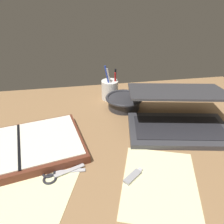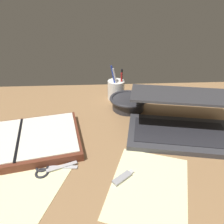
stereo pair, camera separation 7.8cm
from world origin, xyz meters
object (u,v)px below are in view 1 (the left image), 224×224
object	(u,v)px
bowl	(124,102)
pen_cup	(111,89)
scissors	(54,175)
planner	(20,148)
laptop	(178,116)

from	to	relation	value
bowl	pen_cup	world-z (taller)	pen_cup
scissors	planner	bearing A→B (deg)	123.27
pen_cup	scissors	size ratio (longest dim) A/B	1.34
bowl	scissors	bearing A→B (deg)	-128.38
planner	scissors	world-z (taller)	planner
scissors	pen_cup	bearing A→B (deg)	53.39
pen_cup	scissors	xyz separation A→B (cm)	(-23.69, -45.10, -4.30)
laptop	scissors	distance (cm)	47.62
pen_cup	planner	distance (cm)	47.95
pen_cup	planner	world-z (taller)	pen_cup
bowl	pen_cup	distance (cm)	10.92
laptop	bowl	xyz separation A→B (cm)	(-16.40, 18.07, -1.88)
pen_cup	scissors	world-z (taller)	pen_cup
laptop	scissors	world-z (taller)	laptop
planner	scissors	size ratio (longest dim) A/B	3.55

